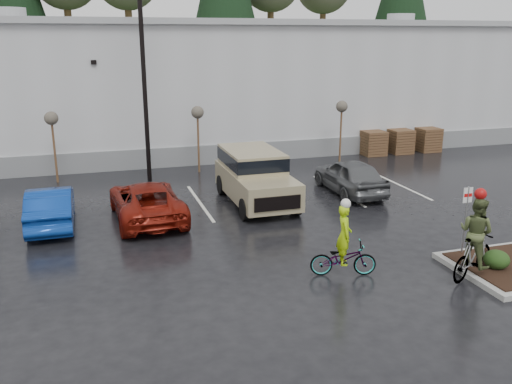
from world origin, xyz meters
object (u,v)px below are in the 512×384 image
object	(u,v)px
sapling_mid	(198,116)
suv_tan	(256,178)
pallet_stack_c	(428,140)
cyclist_olive	(474,246)
fire_lane_sign	(466,213)
car_red	(147,201)
lamppost	(143,52)
cyclist_hivis	(343,252)
pallet_stack_a	(373,143)
car_blue	(51,207)
pallet_stack_b	(400,141)
sapling_west	(52,122)
sapling_east	(342,110)
car_grey	(350,176)

from	to	relation	value
sapling_mid	suv_tan	bearing A→B (deg)	-79.19
pallet_stack_c	suv_tan	distance (m)	14.13
sapling_mid	cyclist_olive	world-z (taller)	sapling_mid
fire_lane_sign	car_red	size ratio (longest dim) A/B	0.45
cyclist_olive	lamppost	bearing A→B (deg)	4.51
lamppost	cyclist_hivis	world-z (taller)	lamppost
pallet_stack_a	cyclist_olive	size ratio (longest dim) A/B	0.53
car_blue	car_red	size ratio (longest dim) A/B	0.85
car_blue	suv_tan	distance (m)	7.56
suv_tan	cyclist_hivis	world-z (taller)	cyclist_hivis
lamppost	car_blue	world-z (taller)	lamppost
lamppost	pallet_stack_b	xyz separation A→B (m)	(14.20, 2.00, -5.01)
sapling_west	sapling_east	world-z (taller)	same
sapling_west	pallet_stack_a	size ratio (longest dim) A/B	2.37
car_blue	car_grey	xyz separation A→B (m)	(11.76, 0.66, 0.04)
car_grey	lamppost	bearing A→B (deg)	-29.33
lamppost	fire_lane_sign	bearing A→B (deg)	-56.54
suv_tan	cyclist_hivis	bearing A→B (deg)	-87.57
car_grey	fire_lane_sign	bearing A→B (deg)	90.34
sapling_west	car_red	world-z (taller)	sapling_west
sapling_mid	cyclist_olive	size ratio (longest dim) A/B	1.27
pallet_stack_a	suv_tan	bearing A→B (deg)	-142.76
sapling_east	fire_lane_sign	world-z (taller)	sapling_east
car_grey	cyclist_olive	xyz separation A→B (m)	(-0.60, -8.52, 0.17)
pallet_stack_a	cyclist_olive	distance (m)	15.90
pallet_stack_a	car_red	xyz separation A→B (m)	(-13.21, -7.40, 0.01)
pallet_stack_a	cyclist_hivis	world-z (taller)	cyclist_hivis
fire_lane_sign	suv_tan	xyz separation A→B (m)	(-4.20, 7.04, -0.38)
car_red	car_grey	bearing A→B (deg)	-176.21
lamppost	car_blue	bearing A→B (deg)	-127.58
sapling_west	cyclist_hivis	bearing A→B (deg)	-58.38
sapling_west	cyclist_olive	size ratio (longest dim) A/B	1.27
car_blue	pallet_stack_a	bearing A→B (deg)	-156.92
car_red	cyclist_olive	xyz separation A→B (m)	(7.92, -7.59, 0.22)
fire_lane_sign	cyclist_olive	distance (m)	1.42
lamppost	fire_lane_sign	world-z (taller)	lamppost
car_blue	lamppost	bearing A→B (deg)	-127.93
sapling_west	car_red	distance (m)	7.49
sapling_west	car_grey	bearing A→B (deg)	-24.84
sapling_mid	cyclist_olive	bearing A→B (deg)	-71.40
pallet_stack_c	car_red	xyz separation A→B (m)	(-16.71, -7.40, 0.01)
sapling_mid	sapling_east	size ratio (longest dim) A/B	1.00
pallet_stack_c	suv_tan	size ratio (longest dim) A/B	0.26
sapling_west	sapling_east	xyz separation A→B (m)	(14.00, 0.00, 0.00)
sapling_mid	fire_lane_sign	xyz separation A→B (m)	(5.30, -12.80, -1.32)
suv_tan	car_grey	xyz separation A→B (m)	(4.21, 0.30, -0.29)
car_blue	cyclist_hivis	bearing A→B (deg)	139.15
car_grey	pallet_stack_c	bearing A→B (deg)	-141.25
pallet_stack_a	pallet_stack_c	distance (m)	3.50
car_grey	car_red	bearing A→B (deg)	6.71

